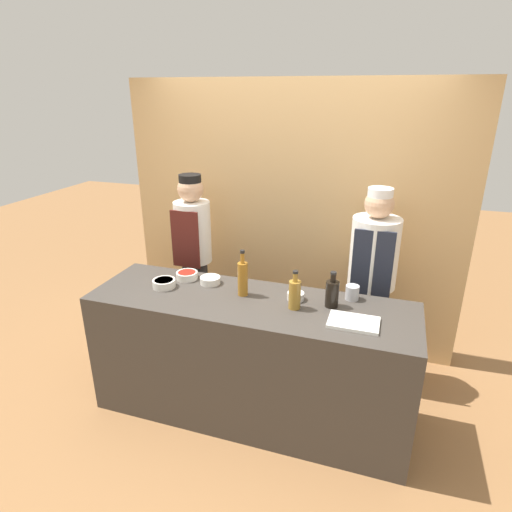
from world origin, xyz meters
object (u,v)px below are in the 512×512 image
Objects in this scene: sauce_bowl_yellow at (296,296)px; cutting_board at (354,322)px; sauce_bowl_purple at (210,280)px; cup_steel at (352,292)px; bottle_amber at (243,278)px; bottle_vinegar at (295,294)px; bottle_soy at (332,293)px; chef_right at (371,282)px; sauce_bowl_red at (187,275)px; chef_left at (194,257)px; sauce_bowl_green at (164,283)px.

cutting_board is at bearing -26.45° from sauce_bowl_yellow.
sauce_bowl_purple is 1.49× the size of cup_steel.
bottle_amber reaches higher than cup_steel.
bottle_vinegar is 0.25m from bottle_soy.
chef_right is at bearing 77.43° from cup_steel.
bottle_vinegar is at bearing -12.98° from sauce_bowl_red.
bottle_amber reaches higher than bottle_soy.
sauce_bowl_purple is at bearing 160.92° from bottle_amber.
bottle_soy is (0.62, 0.03, -0.03)m from bottle_amber.
sauce_bowl_yellow is 0.71× the size of sauce_bowl_red.
chef_left is (-0.40, 0.53, -0.06)m from sauce_bowl_purple.
chef_right reaches higher than sauce_bowl_green.
chef_right is (1.44, 0.70, -0.09)m from sauce_bowl_green.
sauce_bowl_green is 0.50× the size of bottle_amber.
sauce_bowl_purple is (0.30, 0.16, -0.00)m from sauce_bowl_green.
sauce_bowl_yellow is at bearing 153.55° from cutting_board.
chef_right is (0.45, 0.71, -0.16)m from bottle_vinegar.
bottle_soy reaches higher than cutting_board.
chef_left is (-1.06, 0.59, -0.06)m from sauce_bowl_yellow.
cup_steel is at bearing -102.57° from chef_right.
chef_left is at bearing 162.09° from cup_steel.
chef_left is at bearing 126.53° from sauce_bowl_purple.
cutting_board is 0.80m from chef_right.
cup_steel is at bearing -17.91° from chef_left.
sauce_bowl_green is 1.65× the size of cup_steel.
sauce_bowl_red reaches higher than sauce_bowl_yellow.
sauce_bowl_purple is 0.67m from chef_left.
chef_left reaches higher than cutting_board.
sauce_bowl_green is at bearing -154.18° from chef_right.
cutting_board is at bearing -12.68° from sauce_bowl_red.
sauce_bowl_yellow is 0.39m from cup_steel.
cup_steel is 0.06× the size of chef_left.
bottle_vinegar is 0.43m from cup_steel.
bottle_amber reaches higher than sauce_bowl_red.
bottle_vinegar is 0.16× the size of chef_right.
sauce_bowl_purple is at bearing 28.64° from sauce_bowl_green.
bottle_soy is 0.15× the size of chef_left.
bottle_amber is (0.59, 0.06, 0.10)m from sauce_bowl_green.
chef_left is (-0.10, 0.70, -0.06)m from sauce_bowl_green.
cutting_board is (1.38, -0.10, -0.02)m from sauce_bowl_green.
sauce_bowl_purple is at bearing 175.05° from sauce_bowl_yellow.
cutting_board is 0.19× the size of chef_right.
sauce_bowl_red is at bearing 167.02° from bottle_vinegar.
sauce_bowl_purple is 0.21m from sauce_bowl_red.
sauce_bowl_purple is 0.93m from bottle_soy.
cup_steel is at bearing 3.90° from sauce_bowl_purple.
chef_right is (0.10, 0.46, -0.11)m from cup_steel.
chef_left reaches higher than sauce_bowl_red.
bottle_amber is 0.21× the size of chef_right.
chef_left is (-0.69, 0.64, -0.16)m from bottle_amber.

